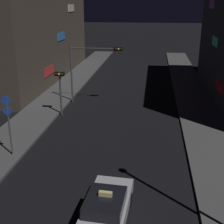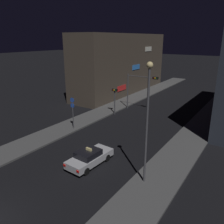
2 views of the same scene
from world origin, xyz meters
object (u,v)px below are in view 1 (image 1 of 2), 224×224
object	(u,v)px
taxi	(106,209)
traffic_light_overhead	(91,62)
traffic_light_left_kerb	(60,84)
sign_pole_left	(8,120)

from	to	relation	value
taxi	traffic_light_overhead	bearing A→B (deg)	103.43
taxi	traffic_light_left_kerb	size ratio (longest dim) A/B	1.19
taxi	traffic_light_overhead	world-z (taller)	traffic_light_overhead
traffic_light_overhead	traffic_light_left_kerb	distance (m)	4.27
traffic_light_overhead	sign_pole_left	world-z (taller)	traffic_light_overhead
taxi	sign_pole_left	xyz separation A→B (m)	(-6.65, 5.16, 1.71)
traffic_light_left_kerb	sign_pole_left	distance (m)	7.67
taxi	traffic_light_left_kerb	distance (m)	14.17
taxi	sign_pole_left	bearing A→B (deg)	142.20
sign_pole_left	traffic_light_left_kerb	bearing A→B (deg)	83.52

